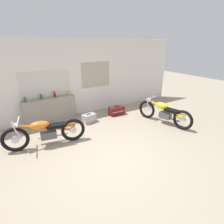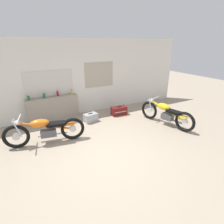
{
  "view_description": "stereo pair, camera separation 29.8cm",
  "coord_description": "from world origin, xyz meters",
  "px_view_note": "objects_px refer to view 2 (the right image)",
  "views": [
    {
      "loc": [
        -1.73,
        -3.09,
        2.63
      ],
      "look_at": [
        0.77,
        1.07,
        0.7
      ],
      "focal_mm": 28.0,
      "sensor_mm": 36.0,
      "label": 1
    },
    {
      "loc": [
        -1.47,
        -3.23,
        2.63
      ],
      "look_at": [
        0.77,
        1.07,
        0.7
      ],
      "focal_mm": 28.0,
      "sensor_mm": 36.0,
      "label": 2
    }
  ],
  "objects_px": {
    "bottle_leftmost": "(28,98)",
    "motorcycle_yellow": "(166,114)",
    "bottle_left_center": "(44,95)",
    "motorcycle_orange": "(45,130)",
    "hard_case_darkred": "(119,111)",
    "bottle_right_center": "(72,92)",
    "hard_case_silver": "(91,118)",
    "bottle_center": "(58,93)"
  },
  "relations": [
    {
      "from": "motorcycle_orange",
      "to": "hard_case_darkred",
      "type": "height_order",
      "value": "motorcycle_orange"
    },
    {
      "from": "hard_case_silver",
      "to": "hard_case_darkred",
      "type": "xyz_separation_m",
      "value": [
        1.21,
        0.09,
        0.01
      ]
    },
    {
      "from": "hard_case_darkred",
      "to": "bottle_right_center",
      "type": "bearing_deg",
      "value": 156.25
    },
    {
      "from": "bottle_center",
      "to": "hard_case_darkred",
      "type": "height_order",
      "value": "bottle_center"
    },
    {
      "from": "bottle_left_center",
      "to": "bottle_center",
      "type": "distance_m",
      "value": 0.47
    },
    {
      "from": "bottle_left_center",
      "to": "hard_case_silver",
      "type": "xyz_separation_m",
      "value": [
        1.35,
        -0.79,
        -0.8
      ]
    },
    {
      "from": "bottle_leftmost",
      "to": "bottle_left_center",
      "type": "xyz_separation_m",
      "value": [
        0.5,
        0.01,
        0.01
      ]
    },
    {
      "from": "bottle_leftmost",
      "to": "motorcycle_yellow",
      "type": "relative_size",
      "value": 0.1
    },
    {
      "from": "bottle_right_center",
      "to": "motorcycle_yellow",
      "type": "xyz_separation_m",
      "value": [
        2.58,
        -2.19,
        -0.54
      ]
    },
    {
      "from": "bottle_left_center",
      "to": "hard_case_silver",
      "type": "distance_m",
      "value": 1.76
    },
    {
      "from": "motorcycle_yellow",
      "to": "hard_case_darkred",
      "type": "relative_size",
      "value": 3.26
    },
    {
      "from": "bottle_leftmost",
      "to": "motorcycle_orange",
      "type": "height_order",
      "value": "bottle_leftmost"
    },
    {
      "from": "bottle_leftmost",
      "to": "motorcycle_orange",
      "type": "xyz_separation_m",
      "value": [
        0.25,
        -1.57,
        -0.53
      ]
    },
    {
      "from": "motorcycle_orange",
      "to": "motorcycle_yellow",
      "type": "xyz_separation_m",
      "value": [
        3.79,
        -0.6,
        -0.01
      ]
    },
    {
      "from": "bottle_center",
      "to": "bottle_left_center",
      "type": "bearing_deg",
      "value": -173.06
    },
    {
      "from": "bottle_left_center",
      "to": "bottle_center",
      "type": "bearing_deg",
      "value": 6.94
    },
    {
      "from": "bottle_right_center",
      "to": "hard_case_darkred",
      "type": "height_order",
      "value": "bottle_right_center"
    },
    {
      "from": "hard_case_darkred",
      "to": "bottle_center",
      "type": "bearing_deg",
      "value": 160.19
    },
    {
      "from": "bottle_leftmost",
      "to": "bottle_left_center",
      "type": "relative_size",
      "value": 0.9
    },
    {
      "from": "bottle_center",
      "to": "motorcycle_yellow",
      "type": "bearing_deg",
      "value": -36.08
    },
    {
      "from": "bottle_left_center",
      "to": "motorcycle_orange",
      "type": "distance_m",
      "value": 1.69
    },
    {
      "from": "bottle_right_center",
      "to": "motorcycle_orange",
      "type": "distance_m",
      "value": 2.07
    },
    {
      "from": "bottle_leftmost",
      "to": "hard_case_silver",
      "type": "distance_m",
      "value": 2.16
    },
    {
      "from": "bottle_right_center",
      "to": "motorcycle_orange",
      "type": "height_order",
      "value": "bottle_right_center"
    },
    {
      "from": "bottle_center",
      "to": "bottle_right_center",
      "type": "height_order",
      "value": "bottle_center"
    },
    {
      "from": "bottle_leftmost",
      "to": "bottle_right_center",
      "type": "xyz_separation_m",
      "value": [
        1.46,
        0.02,
        0.0
      ]
    },
    {
      "from": "motorcycle_yellow",
      "to": "hard_case_darkred",
      "type": "distance_m",
      "value": 1.8
    },
    {
      "from": "bottle_right_center",
      "to": "hard_case_darkred",
      "type": "xyz_separation_m",
      "value": [
        1.6,
        -0.7,
        -0.78
      ]
    },
    {
      "from": "bottle_leftmost",
      "to": "motorcycle_yellow",
      "type": "distance_m",
      "value": 4.62
    },
    {
      "from": "bottle_left_center",
      "to": "hard_case_darkred",
      "type": "relative_size",
      "value": 0.36
    },
    {
      "from": "bottle_center",
      "to": "hard_case_silver",
      "type": "distance_m",
      "value": 1.46
    },
    {
      "from": "hard_case_silver",
      "to": "bottle_left_center",
      "type": "bearing_deg",
      "value": 149.66
    },
    {
      "from": "bottle_leftmost",
      "to": "hard_case_darkred",
      "type": "distance_m",
      "value": 3.23
    },
    {
      "from": "bottle_right_center",
      "to": "hard_case_silver",
      "type": "height_order",
      "value": "bottle_right_center"
    },
    {
      "from": "bottle_leftmost",
      "to": "hard_case_silver",
      "type": "relative_size",
      "value": 0.39
    },
    {
      "from": "bottle_center",
      "to": "motorcycle_yellow",
      "type": "distance_m",
      "value": 3.85
    },
    {
      "from": "bottle_left_center",
      "to": "hard_case_silver",
      "type": "relative_size",
      "value": 0.43
    },
    {
      "from": "bottle_left_center",
      "to": "motorcycle_orange",
      "type": "relative_size",
      "value": 0.1
    },
    {
      "from": "bottle_leftmost",
      "to": "bottle_left_center",
      "type": "distance_m",
      "value": 0.5
    },
    {
      "from": "bottle_right_center",
      "to": "bottle_left_center",
      "type": "bearing_deg",
      "value": -179.76
    },
    {
      "from": "bottle_leftmost",
      "to": "hard_case_darkred",
      "type": "xyz_separation_m",
      "value": [
        3.06,
        -0.69,
        -0.77
      ]
    },
    {
      "from": "bottle_center",
      "to": "motorcycle_orange",
      "type": "relative_size",
      "value": 0.1
    }
  ]
}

